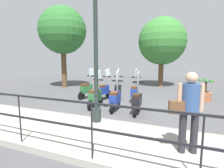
{
  "coord_description": "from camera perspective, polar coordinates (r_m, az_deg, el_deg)",
  "views": [
    {
      "loc": [
        -6.84,
        -2.35,
        1.96
      ],
      "look_at": [
        0.2,
        0.5,
        0.9
      ],
      "focal_mm": 28.0,
      "sensor_mm": 36.0,
      "label": 1
    }
  ],
  "objects": [
    {
      "name": "lamp_post_near",
      "position": [
        5.0,
        -5.3,
        10.5
      ],
      "size": [
        0.26,
        0.9,
        4.57
      ],
      "color": "#232D28",
      "rests_on": "promenade_walkway"
    },
    {
      "name": "scooter_near_0",
      "position": [
        6.44,
        8.13,
        -5.41
      ],
      "size": [
        1.23,
        0.44,
        1.54
      ],
      "rotation": [
        0.0,
        0.0,
        0.11
      ],
      "color": "black",
      "rests_on": "ground_plane"
    },
    {
      "name": "tree_distant",
      "position": [
        13.41,
        16.02,
        13.23
      ],
      "size": [
        3.39,
        3.39,
        4.97
      ],
      "color": "brown",
      "rests_on": "ground_plane"
    },
    {
      "name": "pedestrian_with_bag",
      "position": [
        3.65,
        23.79,
        -6.75
      ],
      "size": [
        0.42,
        0.63,
        1.59
      ],
      "rotation": [
        0.0,
        0.0,
        0.28
      ],
      "color": "#28282D",
      "rests_on": "promenade_walkway"
    },
    {
      "name": "tree_large",
      "position": [
        13.03,
        -15.82,
        16.4
      ],
      "size": [
        3.24,
        3.24,
        5.59
      ],
      "color": "brown",
      "rests_on": "ground_plane"
    },
    {
      "name": "scooter_near_2",
      "position": [
        7.17,
        -5.45,
        -3.99
      ],
      "size": [
        1.23,
        0.44,
        1.54
      ],
      "rotation": [
        0.0,
        0.0,
        -0.01
      ],
      "color": "black",
      "rests_on": "ground_plane"
    },
    {
      "name": "scooter_far_1",
      "position": [
        8.52,
        1.94,
        -2.05
      ],
      "size": [
        1.21,
        0.53,
        1.54
      ],
      "rotation": [
        0.0,
        0.0,
        0.27
      ],
      "color": "black",
      "rests_on": "ground_plane"
    },
    {
      "name": "fence_railing",
      "position": [
        3.69,
        -19.01,
        -9.06
      ],
      "size": [
        0.04,
        16.03,
        1.07
      ],
      "color": "black",
      "rests_on": "promenade_walkway"
    },
    {
      "name": "potted_palm",
      "position": [
        9.34,
        28.17,
        -2.34
      ],
      "size": [
        1.06,
        0.66,
        1.05
      ],
      "color": "#9E5B3D",
      "rests_on": "ground_plane"
    },
    {
      "name": "scooter_far_0",
      "position": [
        8.22,
        7.47,
        -2.48
      ],
      "size": [
        1.23,
        0.44,
        1.54
      ],
      "rotation": [
        0.0,
        0.0,
        0.1
      ],
      "color": "black",
      "rests_on": "ground_plane"
    },
    {
      "name": "scooter_far_2",
      "position": [
        8.54,
        -2.79,
        -2.03
      ],
      "size": [
        1.21,
        0.51,
        1.54
      ],
      "rotation": [
        0.0,
        0.0,
        -0.25
      ],
      "color": "black",
      "rests_on": "ground_plane"
    },
    {
      "name": "promenade_walkway",
      "position": [
        4.77,
        -9.97,
        -15.5
      ],
      "size": [
        2.2,
        20.0,
        0.15
      ],
      "color": "#A39E93",
      "rests_on": "ground_plane"
    },
    {
      "name": "scooter_far_3",
      "position": [
        8.97,
        -8.16,
        -1.62
      ],
      "size": [
        1.21,
        0.52,
        1.54
      ],
      "rotation": [
        0.0,
        0.0,
        -0.26
      ],
      "color": "black",
      "rests_on": "ground_plane"
    },
    {
      "name": "ground_plane",
      "position": [
        7.5,
        2.99,
        -7.22
      ],
      "size": [
        28.0,
        28.0,
        0.0
      ],
      "primitive_type": "plane",
      "color": "#4C4C4F"
    },
    {
      "name": "scooter_near_1",
      "position": [
        6.76,
        1.1,
        -4.69
      ],
      "size": [
        1.23,
        0.44,
        1.54
      ],
      "rotation": [
        0.0,
        0.0,
        0.09
      ],
      "color": "black",
      "rests_on": "ground_plane"
    }
  ]
}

